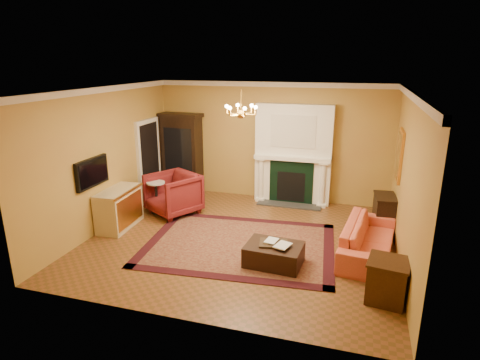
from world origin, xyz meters
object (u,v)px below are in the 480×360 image
at_px(commode, 119,208).
at_px(console_table, 384,214).
at_px(wingback_armchair, 173,192).
at_px(china_cabinet, 182,155).
at_px(end_table, 387,282).
at_px(leather_ottoman, 274,254).
at_px(pedestal_table, 156,195).
at_px(coral_sofa, 369,234).

height_order(commode, console_table, commode).
distance_m(wingback_armchair, commode, 1.33).
relative_size(wingback_armchair, console_table, 1.40).
xyz_separation_m(china_cabinet, wingback_armchair, (0.45, -1.54, -0.50)).
xyz_separation_m(end_table, console_table, (0.06, 2.73, 0.06)).
height_order(wingback_armchair, commode, wingback_armchair).
bearing_deg(wingback_armchair, leather_ottoman, -1.85).
bearing_deg(leather_ottoman, pedestal_table, 155.85).
height_order(china_cabinet, commode, china_cabinet).
height_order(pedestal_table, leather_ottoman, pedestal_table).
bearing_deg(coral_sofa, pedestal_table, 87.88).
bearing_deg(china_cabinet, end_table, -33.24).
bearing_deg(end_table, commode, 166.53).
relative_size(wingback_armchair, pedestal_table, 1.40).
distance_m(commode, leather_ottoman, 3.66).
bearing_deg(pedestal_table, console_table, 4.76).
bearing_deg(wingback_armchair, end_table, 3.42).
distance_m(china_cabinet, coral_sofa, 5.47).
bearing_deg(end_table, pedestal_table, 155.60).
bearing_deg(commode, end_table, -16.40).
xyz_separation_m(wingback_armchair, leather_ottoman, (2.81, -1.77, -0.34)).
xyz_separation_m(china_cabinet, leather_ottoman, (3.26, -3.31, -0.84)).
bearing_deg(commode, leather_ottoman, -13.95).
xyz_separation_m(china_cabinet, coral_sofa, (4.87, -2.41, -0.62)).
relative_size(end_table, console_table, 0.84).
height_order(china_cabinet, pedestal_table, china_cabinet).
bearing_deg(wingback_armchair, coral_sofa, 19.21).
bearing_deg(leather_ottoman, end_table, -14.37).
relative_size(commode, leather_ottoman, 1.17).
bearing_deg(end_table, china_cabinet, 142.60).
xyz_separation_m(coral_sofa, leather_ottoman, (-1.61, -0.90, -0.22)).
bearing_deg(china_cabinet, wingback_armchair, -69.55).
distance_m(wingback_armchair, pedestal_table, 0.42).
distance_m(pedestal_table, console_table, 5.15).
bearing_deg(wingback_armchair, china_cabinet, 136.70).
distance_m(china_cabinet, wingback_armchair, 1.68).
distance_m(coral_sofa, console_table, 1.26).
bearing_deg(pedestal_table, end_table, -24.40).
distance_m(end_table, leather_ottoman, 1.96).
xyz_separation_m(pedestal_table, end_table, (5.07, -2.30, -0.12)).
height_order(china_cabinet, coral_sofa, china_cabinet).
bearing_deg(leather_ottoman, console_table, 51.47).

